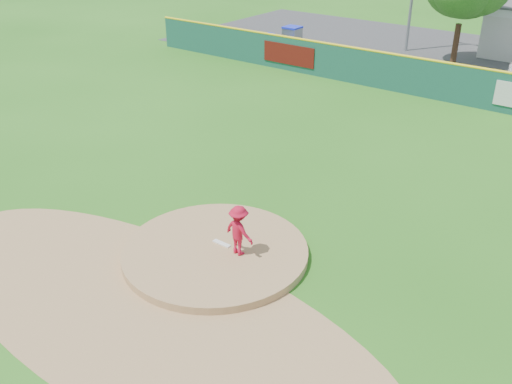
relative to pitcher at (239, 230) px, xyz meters
The scene contains 9 objects.
ground 1.27m from the pitcher, 161.53° to the right, with size 120.00×120.00×0.00m, color #286B19.
pitchers_mound 1.27m from the pitcher, 161.53° to the right, with size 5.50×5.50×0.50m, color #9E774C.
pitching_rubber 1.04m from the pitcher, behind, with size 0.60×0.15×0.04m, color white.
infield_dirt_arc 3.47m from the pitcher, 102.52° to the right, with size 15.40×15.40×0.01m, color #9E774C.
parking_lot 26.79m from the pitcher, 91.54° to the left, with size 44.00×16.00×0.02m, color #38383A.
pitcher is the anchor object (origin of this frame).
fence_banners 17.99m from the pitcher, 100.70° to the left, with size 17.56×0.04×1.20m.
playground_slide 25.37m from the pitcher, 120.61° to the left, with size 1.07×3.01×1.66m.
outfield_fence 17.77m from the pitcher, 92.32° to the left, with size 40.00×0.14×2.07m.
Camera 1 is at (9.51, -10.54, 9.52)m, focal length 40.00 mm.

